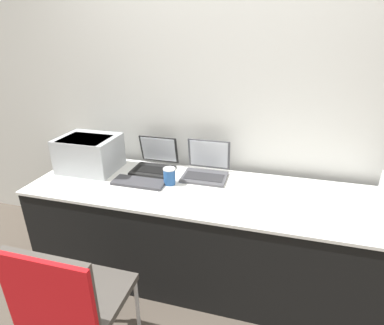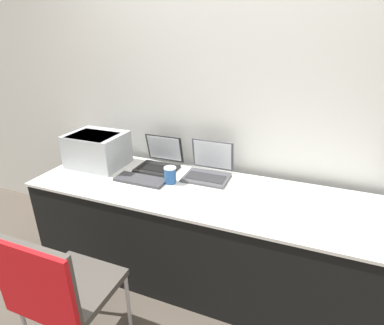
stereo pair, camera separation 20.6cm
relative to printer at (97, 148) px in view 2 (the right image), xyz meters
name	(u,v)px [view 2 (the right image)]	position (x,y,z in m)	size (l,w,h in m)	color
ground_plane	(192,312)	(1.01, -0.47, -0.88)	(14.00, 14.00, 0.00)	brown
wall_back	(233,97)	(1.01, 0.37, 0.42)	(8.00, 0.05, 2.60)	silver
table	(210,236)	(1.01, -0.11, -0.51)	(2.60, 0.75, 0.74)	black
printer	(97,148)	(0.00, 0.00, 0.00)	(0.43, 0.36, 0.27)	#B2B7BC
laptop_left	(160,161)	(0.49, 0.14, -0.09)	(0.32, 0.30, 0.25)	black
laptop_right	(209,169)	(0.91, 0.12, -0.09)	(0.33, 0.30, 0.26)	#4C4C51
external_keyboard	(141,180)	(0.48, -0.14, -0.13)	(0.38, 0.15, 0.02)	#3D3D42
coffee_cup	(170,175)	(0.69, -0.08, -0.08)	(0.09, 0.09, 0.12)	#285699
chair	(55,287)	(0.50, -1.04, -0.32)	(0.46, 0.44, 0.89)	#4C4742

